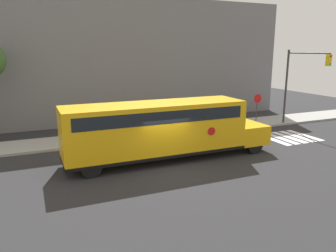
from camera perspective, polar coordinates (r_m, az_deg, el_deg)
ground_plane at (r=17.11m, az=-0.41°, el=-7.03°), size 60.00×60.00×0.00m
sidewalk_strip at (r=22.95m, az=-6.73°, el=-1.69°), size 44.00×3.00×0.15m
building_backdrop at (r=28.52m, az=-10.82°, el=11.14°), size 32.00×4.00×10.09m
crosswalk_stripes at (r=24.18m, az=20.30°, el=-1.84°), size 3.30×3.20×0.01m
school_bus at (r=17.64m, az=-1.11°, el=-0.26°), size 11.64×2.57×3.16m
stop_sign at (r=26.92m, az=15.26°, el=3.58°), size 0.70×0.10×2.52m
traffic_light at (r=26.86m, az=21.84°, el=8.01°), size 0.28×4.02×5.93m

